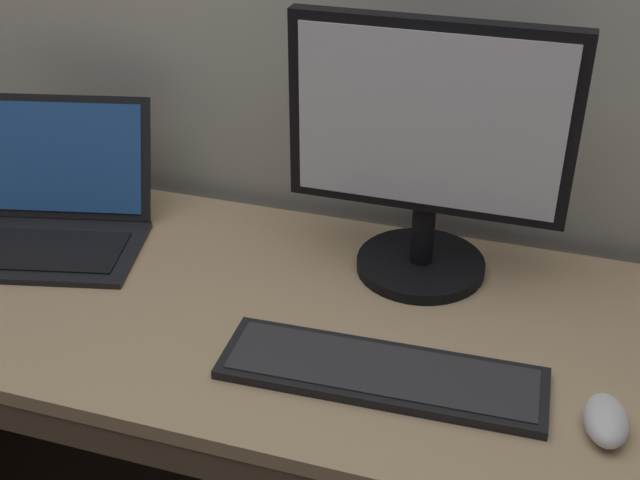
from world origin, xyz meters
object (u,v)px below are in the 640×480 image
at_px(laptop_black, 59,208).
at_px(external_monitor, 428,149).
at_px(computer_mouse, 606,420).
at_px(wired_keyboard, 381,373).

distance_m(laptop_black, external_monitor, 0.70).
bearing_deg(computer_mouse, laptop_black, 161.60).
distance_m(laptop_black, computer_mouse, 1.01).
bearing_deg(computer_mouse, wired_keyboard, 171.98).
distance_m(external_monitor, computer_mouse, 0.49).
height_order(wired_keyboard, computer_mouse, computer_mouse).
bearing_deg(laptop_black, computer_mouse, -13.64).
height_order(external_monitor, computer_mouse, external_monitor).
bearing_deg(laptop_black, wired_keyboard, -18.19).
height_order(laptop_black, computer_mouse, laptop_black).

